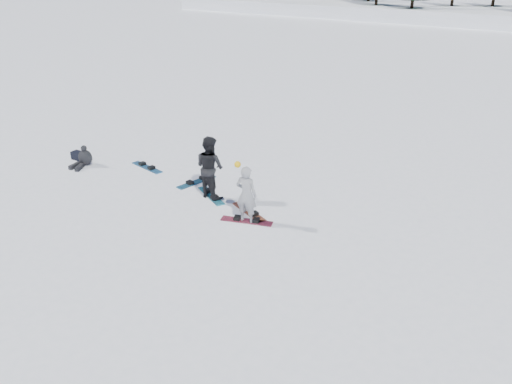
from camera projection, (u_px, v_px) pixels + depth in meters
ground at (241, 223)px, 14.15m from camera, size 420.00×420.00×0.00m
snowboarder_woman at (246, 194)px, 13.86m from camera, size 0.67×0.50×1.84m
snowboarder_man at (210, 167)px, 15.32m from camera, size 1.06×0.88×1.98m
seated_rider at (84, 158)px, 17.95m from camera, size 0.66×0.96×0.75m
gear_bag at (78, 156)px, 18.55m from camera, size 0.46×0.31×0.30m
snowboard_woman at (247, 221)px, 14.22m from camera, size 1.51×0.76×0.03m
snowboard_man at (211, 196)px, 15.74m from camera, size 1.46×0.94×0.03m
snowboard_loose_b at (249, 212)px, 14.73m from camera, size 1.49×0.85×0.03m
snowboard_loose_c at (147, 167)px, 17.86m from camera, size 1.53×0.52×0.03m
snowboard_loose_a at (197, 182)px, 16.70m from camera, size 0.56×1.53×0.03m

